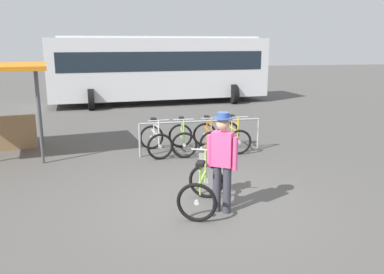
# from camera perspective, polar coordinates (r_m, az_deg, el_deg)

# --- Properties ---
(ground_plane) EXTENTS (80.00, 80.00, 0.00)m
(ground_plane) POSITION_cam_1_polar(r_m,az_deg,el_deg) (7.10, 2.23, -9.89)
(ground_plane) COLOR #514F4C
(bike_rack_rail) EXTENTS (3.21, 0.13, 0.88)m
(bike_rack_rail) POSITION_cam_1_polar(r_m,az_deg,el_deg) (10.14, 1.30, 1.25)
(bike_rack_rail) COLOR #99999E
(bike_rack_rail) RESTS_ON ground
(racked_bike_white) EXTENTS (0.78, 1.16, 0.97)m
(racked_bike_white) POSITION_cam_1_polar(r_m,az_deg,el_deg) (10.17, -5.28, -0.48)
(racked_bike_white) COLOR black
(racked_bike_white) RESTS_ON ground
(racked_bike_lime) EXTENTS (0.74, 1.14, 0.97)m
(racked_bike_lime) POSITION_cam_1_polar(r_m,az_deg,el_deg) (10.28, -1.41, -0.27)
(racked_bike_lime) COLOR black
(racked_bike_lime) RESTS_ON ground
(racked_bike_orange) EXTENTS (0.71, 1.13, 0.97)m
(racked_bike_orange) POSITION_cam_1_polar(r_m,az_deg,el_deg) (10.43, 2.37, -0.08)
(racked_bike_orange) COLOR black
(racked_bike_orange) RESTS_ON ground
(racked_bike_yellow) EXTENTS (0.67, 1.11, 0.97)m
(racked_bike_yellow) POSITION_cam_1_polar(r_m,az_deg,el_deg) (10.63, 6.02, 0.12)
(racked_bike_yellow) COLOR black
(racked_bike_yellow) RESTS_ON ground
(featured_bicycle) EXTENTS (1.02, 1.26, 1.09)m
(featured_bicycle) POSITION_cam_1_polar(r_m,az_deg,el_deg) (6.91, 1.61, -6.24)
(featured_bicycle) COLOR black
(featured_bicycle) RESTS_ON ground
(person_with_featured_bike) EXTENTS (0.46, 0.36, 1.72)m
(person_with_featured_bike) POSITION_cam_1_polar(r_m,az_deg,el_deg) (6.56, 4.42, -3.12)
(person_with_featured_bike) COLOR #383842
(person_with_featured_bike) RESTS_ON ground
(bus_distant) EXTENTS (10.18, 4.00, 3.08)m
(bus_distant) POSITION_cam_1_polar(r_m,az_deg,el_deg) (18.83, -4.71, 10.22)
(bus_distant) COLOR silver
(bus_distant) RESTS_ON ground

